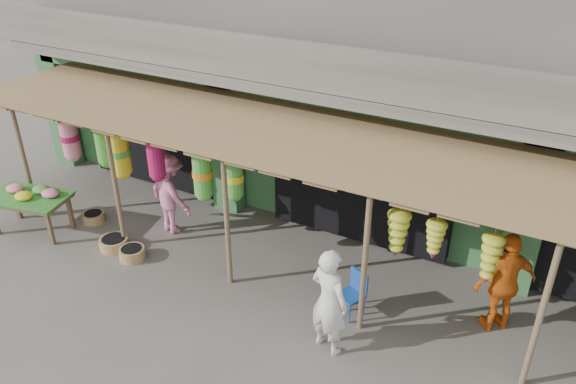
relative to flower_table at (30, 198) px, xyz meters
The scene contains 11 objects.
ground 6.08m from the flower_table, ahead, with size 80.00×80.00×0.00m, color #514C47.
building 8.54m from the flower_table, 42.51° to the left, with size 16.40×6.80×7.00m.
awning 6.22m from the flower_table, 13.88° to the left, with size 14.00×2.70×2.79m.
flower_table is the anchor object (origin of this frame).
blue_chair 6.80m from the flower_table, ahead, with size 0.50×0.51×0.80m.
basket_left 1.31m from the flower_table, 46.20° to the left, with size 0.46×0.46×0.19m, color olive.
basket_mid 2.01m from the flower_table, ahead, with size 0.56×0.56×0.22m, color #8F6240.
basket_right 2.53m from the flower_table, ahead, with size 0.49×0.49×0.22m, color #AA844F.
person_front 6.72m from the flower_table, ahead, with size 0.66×0.43×1.81m, color silver.
person_vendor 9.06m from the flower_table, ahead, with size 1.04×0.43×1.77m, color #D76114.
person_shopper 2.83m from the flower_table, 28.16° to the left, with size 1.11×0.64×1.71m, color pink.
Camera 1 is at (3.23, -6.86, 6.33)m, focal length 35.00 mm.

